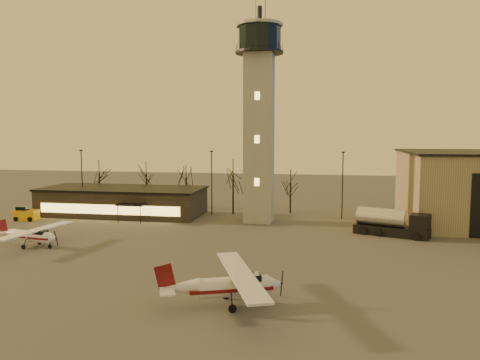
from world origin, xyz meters
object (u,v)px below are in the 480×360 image
object	(u,v)px
control_tower	(259,109)
service_cart	(26,215)
fuel_truck	(391,225)
terminal	(123,201)
cessna_front	(235,290)
cessna_rear	(34,238)

from	to	relation	value
control_tower	service_cart	world-z (taller)	control_tower
fuel_truck	service_cart	distance (m)	51.80
terminal	cessna_front	size ratio (longest dim) A/B	2.05
terminal	cessna_front	distance (m)	43.28
cessna_front	service_cart	xyz separation A→B (m)	(-37.05, 28.15, -0.40)
fuel_truck	control_tower	bearing A→B (deg)	-178.16
control_tower	fuel_truck	world-z (taller)	control_tower
service_cart	cessna_rear	bearing A→B (deg)	-55.61
cessna_rear	service_cart	xyz separation A→B (m)	(-11.26, 14.63, -0.22)
cessna_front	terminal	bearing A→B (deg)	103.69
control_tower	cessna_front	xyz separation A→B (m)	(2.98, -33.35, -15.13)
fuel_truck	cessna_rear	bearing A→B (deg)	-140.18
cessna_front	cessna_rear	xyz separation A→B (m)	(-25.79, 13.52, -0.18)
terminal	service_cart	world-z (taller)	terminal
terminal	service_cart	distance (m)	14.11
cessna_rear	fuel_truck	bearing A→B (deg)	26.69
service_cart	terminal	bearing A→B (deg)	27.54
cessna_front	service_cart	distance (m)	46.53
control_tower	fuel_truck	xyz separation A→B (m)	(17.72, -6.27, -14.99)
cessna_rear	fuel_truck	size ratio (longest dim) A/B	1.15
control_tower	cessna_rear	distance (m)	33.88
control_tower	cessna_rear	bearing A→B (deg)	-139.01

